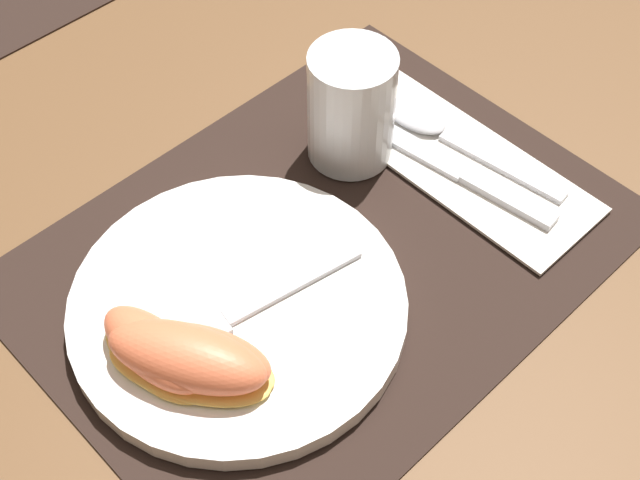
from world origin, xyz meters
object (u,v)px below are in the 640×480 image
(juice_glass, at_px, (351,113))
(fork, at_px, (235,314))
(plate, at_px, (237,306))
(knife, at_px, (448,166))
(spoon, at_px, (437,129))
(citrus_wedge_0, at_px, (152,348))
(citrus_wedge_1, at_px, (187,359))
(citrus_wedge_2, at_px, (203,357))

(juice_glass, bearing_deg, fork, -159.56)
(plate, height_order, knife, plate)
(spoon, height_order, fork, fork)
(knife, relative_size, spoon, 1.17)
(plate, xyz_separation_m, citrus_wedge_0, (-0.07, 0.00, 0.02))
(citrus_wedge_1, bearing_deg, citrus_wedge_2, -27.78)
(knife, height_order, fork, fork)
(juice_glass, xyz_separation_m, citrus_wedge_1, (-0.24, -0.08, -0.01))
(knife, distance_m, citrus_wedge_1, 0.29)
(plate, relative_size, juice_glass, 2.45)
(plate, distance_m, citrus_wedge_2, 0.06)
(fork, bearing_deg, plate, 45.11)
(citrus_wedge_0, bearing_deg, knife, -2.95)
(fork, xyz_separation_m, citrus_wedge_1, (-0.05, -0.01, 0.01))
(citrus_wedge_0, distance_m, citrus_wedge_2, 0.04)
(juice_glass, distance_m, citrus_wedge_1, 0.26)
(fork, xyz_separation_m, citrus_wedge_0, (-0.06, 0.01, 0.01))
(knife, distance_m, citrus_wedge_0, 0.30)
(spoon, relative_size, fork, 0.98)
(plate, distance_m, knife, 0.22)
(knife, bearing_deg, juice_glass, 120.20)
(juice_glass, distance_m, spoon, 0.09)
(knife, height_order, citrus_wedge_1, citrus_wedge_1)
(plate, bearing_deg, knife, -3.56)
(knife, xyz_separation_m, spoon, (0.03, 0.04, 0.00))
(citrus_wedge_0, bearing_deg, fork, -10.35)
(juice_glass, bearing_deg, citrus_wedge_0, -166.88)
(plate, height_order, citrus_wedge_1, citrus_wedge_1)
(citrus_wedge_0, height_order, citrus_wedge_1, citrus_wedge_1)
(spoon, relative_size, citrus_wedge_2, 1.64)
(plate, xyz_separation_m, knife, (0.22, -0.01, -0.00))
(juice_glass, bearing_deg, plate, -161.38)
(plate, xyz_separation_m, citrus_wedge_1, (-0.06, -0.02, 0.03))
(juice_glass, height_order, citrus_wedge_1, juice_glass)
(spoon, bearing_deg, plate, -175.13)
(spoon, xyz_separation_m, citrus_wedge_1, (-0.31, -0.04, 0.03))
(citrus_wedge_2, bearing_deg, spoon, 9.40)
(citrus_wedge_0, bearing_deg, spoon, 3.51)
(plate, distance_m, spoon, 0.25)
(fork, distance_m, citrus_wedge_1, 0.06)
(knife, relative_size, citrus_wedge_2, 1.93)
(spoon, xyz_separation_m, fork, (-0.26, -0.03, 0.01))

